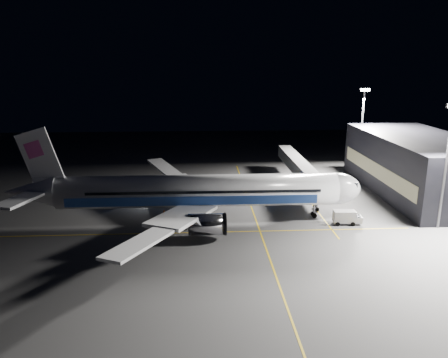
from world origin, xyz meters
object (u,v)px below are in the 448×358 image
floodlight_mast_north (362,123)px  baggage_tug (146,194)px  jet_bridge (301,168)px  safety_cone_b (225,194)px  safety_cone_c (179,201)px  floodlight_mast_south (447,155)px  service_truck (347,217)px  airliner (192,192)px  safety_cone_a (164,211)px

floodlight_mast_north → baggage_tug: bearing=-159.5°
jet_bridge → safety_cone_b: 17.62m
safety_cone_c → floodlight_mast_north: bearing=26.5°
floodlight_mast_south → safety_cone_c: (-44.00, 16.02, -12.07)m
service_truck → baggage_tug: bearing=159.0°
floodlight_mast_south → safety_cone_b: floodlight_mast_south is taller
airliner → baggage_tug: airliner is taller
floodlight_mast_south → service_truck: (-14.79, 2.38, -11.07)m
floodlight_mast_south → baggage_tug: 55.42m
airliner → service_truck: 26.82m
service_truck → safety_cone_b: 26.55m
airliner → baggage_tug: 16.79m
floodlight_mast_north → safety_cone_c: floodlight_mast_north is taller
jet_bridge → safety_cone_b: size_ratio=55.48×
jet_bridge → floodlight_mast_north: floodlight_mast_north is taller
jet_bridge → safety_cone_c: 27.55m
jet_bridge → service_truck: (3.21, -21.69, -3.28)m
service_truck → safety_cone_b: (-19.82, 17.64, -0.99)m
safety_cone_b → baggage_tug: bearing=-176.6°
floodlight_mast_south → safety_cone_a: bearing=167.8°
floodlight_mast_north → service_truck: bearing=-112.5°
floodlight_mast_south → safety_cone_b: (-34.60, 20.01, -12.06)m
service_truck → baggage_tug: 39.65m
service_truck → safety_cone_c: bearing=158.8°
jet_bridge → safety_cone_b: (-16.60, -4.06, -4.27)m
floodlight_mast_north → floodlight_mast_south: same height
service_truck → safety_cone_a: 32.57m
airliner → floodlight_mast_north: floodlight_mast_north is taller
jet_bridge → floodlight_mast_south: 31.05m
baggage_tug → safety_cone_c: 7.43m
airliner → safety_cone_a: size_ratio=99.40×
airliner → floodlight_mast_north: bearing=37.9°
jet_bridge → service_truck: jet_bridge is taller
service_truck → safety_cone_c: service_truck is taller
airliner → safety_cone_c: bearing=106.3°
service_truck → jet_bridge: bearing=102.3°
floodlight_mast_north → baggage_tug: floodlight_mast_north is taller
floodlight_mast_north → floodlight_mast_south: 38.00m
jet_bridge → floodlight_mast_south: (18.00, -24.07, 7.79)m
airliner → safety_cone_a: 8.26m
service_truck → safety_cone_a: service_truck is taller
safety_cone_b → safety_cone_c: 10.21m
airliner → baggage_tug: bearing=126.6°
baggage_tug → safety_cone_b: baggage_tug is taller
safety_cone_a → floodlight_mast_south: bearing=-12.2°
jet_bridge → safety_cone_c: (-26.00, -8.05, -4.28)m
baggage_tug → safety_cone_b: (16.16, 0.96, -0.57)m
floodlight_mast_north → airliner: bearing=-142.1°
floodlight_mast_north → jet_bridge: bearing=-142.3°
floodlight_mast_south → safety_cone_c: floodlight_mast_south is taller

